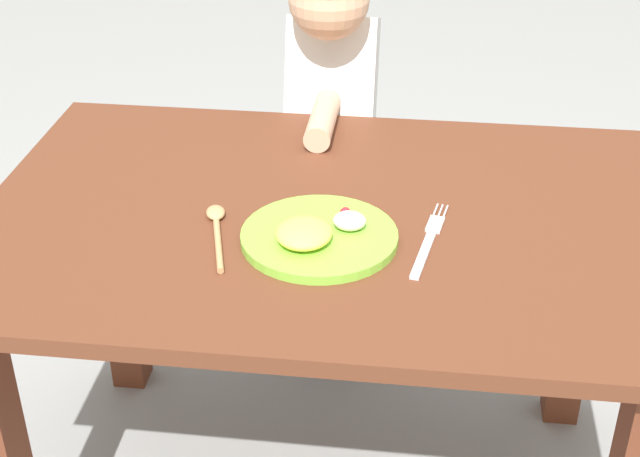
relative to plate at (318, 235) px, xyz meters
The scene contains 5 objects.
dining_table 0.18m from the plate, 89.30° to the left, with size 1.20×0.81×0.69m.
plate is the anchor object (origin of this frame).
fork 0.18m from the plate, ahead, with size 0.06×0.24×0.01m.
spoon 0.17m from the plate, behind, with size 0.07×0.20×0.02m.
person 0.62m from the plate, 94.20° to the left, with size 0.19×0.39×1.02m.
Camera 1 is at (0.16, -1.37, 1.49)m, focal length 51.83 mm.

